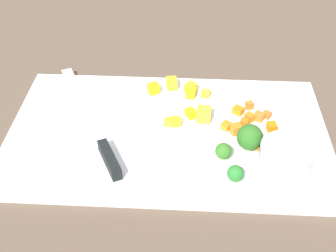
% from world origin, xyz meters
% --- Properties ---
extents(ground_plane, '(4.00, 4.00, 0.00)m').
position_xyz_m(ground_plane, '(0.00, 0.00, 0.00)').
color(ground_plane, brown).
extents(cutting_board, '(0.52, 0.31, 0.01)m').
position_xyz_m(cutting_board, '(0.00, 0.00, 0.01)').
color(cutting_board, white).
rests_on(cutting_board, ground_plane).
extents(prep_bowl, '(0.08, 0.08, 0.04)m').
position_xyz_m(prep_bowl, '(0.18, -0.07, 0.03)').
color(prep_bowl, '#B7B7B8').
rests_on(prep_bowl, cutting_board).
extents(chef_knife, '(0.16, 0.29, 0.02)m').
position_xyz_m(chef_knife, '(-0.11, -0.03, 0.02)').
color(chef_knife, silver).
rests_on(chef_knife, cutting_board).
extents(carrot_dice_0, '(0.02, 0.02, 0.01)m').
position_xyz_m(carrot_dice_0, '(0.17, 0.04, 0.02)').
color(carrot_dice_0, orange).
rests_on(carrot_dice_0, cutting_board).
extents(carrot_dice_1, '(0.02, 0.02, 0.01)m').
position_xyz_m(carrot_dice_1, '(0.17, 0.01, 0.02)').
color(carrot_dice_1, orange).
rests_on(carrot_dice_1, cutting_board).
extents(carrot_dice_2, '(0.02, 0.02, 0.01)m').
position_xyz_m(carrot_dice_2, '(0.14, -0.03, 0.02)').
color(carrot_dice_2, orange).
rests_on(carrot_dice_2, cutting_board).
extents(carrot_dice_3, '(0.02, 0.02, 0.01)m').
position_xyz_m(carrot_dice_3, '(0.13, 0.02, 0.02)').
color(carrot_dice_3, orange).
rests_on(carrot_dice_3, cutting_board).
extents(carrot_dice_4, '(0.02, 0.02, 0.01)m').
position_xyz_m(carrot_dice_4, '(0.14, 0.03, 0.02)').
color(carrot_dice_4, orange).
rests_on(carrot_dice_4, cutting_board).
extents(carrot_dice_5, '(0.02, 0.02, 0.01)m').
position_xyz_m(carrot_dice_5, '(0.10, 0.01, 0.02)').
color(carrot_dice_5, orange).
rests_on(carrot_dice_5, cutting_board).
extents(carrot_dice_6, '(0.02, 0.01, 0.01)m').
position_xyz_m(carrot_dice_6, '(0.18, -0.02, 0.02)').
color(carrot_dice_6, orange).
rests_on(carrot_dice_6, cutting_board).
extents(carrot_dice_7, '(0.01, 0.01, 0.01)m').
position_xyz_m(carrot_dice_7, '(0.18, -0.01, 0.02)').
color(carrot_dice_7, orange).
rests_on(carrot_dice_7, cutting_board).
extents(carrot_dice_8, '(0.02, 0.02, 0.02)m').
position_xyz_m(carrot_dice_8, '(0.11, 0.00, 0.02)').
color(carrot_dice_8, orange).
rests_on(carrot_dice_8, cutting_board).
extents(carrot_dice_9, '(0.02, 0.02, 0.01)m').
position_xyz_m(carrot_dice_9, '(0.15, 0.04, 0.02)').
color(carrot_dice_9, orange).
rests_on(carrot_dice_9, cutting_board).
extents(carrot_dice_10, '(0.01, 0.01, 0.01)m').
position_xyz_m(carrot_dice_10, '(0.14, 0.07, 0.02)').
color(carrot_dice_10, orange).
rests_on(carrot_dice_10, cutting_board).
extents(carrot_dice_11, '(0.02, 0.02, 0.01)m').
position_xyz_m(carrot_dice_11, '(0.12, 0.05, 0.02)').
color(carrot_dice_11, orange).
rests_on(carrot_dice_11, cutting_board).
extents(pepper_dice_0, '(0.02, 0.02, 0.02)m').
position_xyz_m(pepper_dice_0, '(-0.03, 0.10, 0.02)').
color(pepper_dice_0, yellow).
rests_on(pepper_dice_0, cutting_board).
extents(pepper_dice_1, '(0.02, 0.02, 0.01)m').
position_xyz_m(pepper_dice_1, '(-0.00, 0.01, 0.02)').
color(pepper_dice_1, yellow).
rests_on(pepper_dice_1, cutting_board).
extents(pepper_dice_2, '(0.02, 0.02, 0.01)m').
position_xyz_m(pepper_dice_2, '(0.04, 0.10, 0.02)').
color(pepper_dice_2, yellow).
rests_on(pepper_dice_2, cutting_board).
extents(pepper_dice_3, '(0.02, 0.02, 0.01)m').
position_xyz_m(pepper_dice_3, '(0.06, 0.10, 0.02)').
color(pepper_dice_3, yellow).
rests_on(pepper_dice_3, cutting_board).
extents(pepper_dice_4, '(0.02, 0.02, 0.01)m').
position_xyz_m(pepper_dice_4, '(0.04, 0.04, 0.02)').
color(pepper_dice_4, yellow).
rests_on(pepper_dice_4, cutting_board).
extents(pepper_dice_5, '(0.02, 0.02, 0.01)m').
position_xyz_m(pepper_dice_5, '(0.01, 0.02, 0.02)').
color(pepper_dice_5, yellow).
rests_on(pepper_dice_5, cutting_board).
extents(pepper_dice_6, '(0.03, 0.03, 0.02)m').
position_xyz_m(pepper_dice_6, '(0.04, 0.11, 0.02)').
color(pepper_dice_6, yellow).
rests_on(pepper_dice_6, cutting_board).
extents(pepper_dice_7, '(0.02, 0.03, 0.02)m').
position_xyz_m(pepper_dice_7, '(-0.00, 0.12, 0.02)').
color(pepper_dice_7, yellow).
rests_on(pepper_dice_7, cutting_board).
extents(pepper_dice_8, '(0.03, 0.03, 0.02)m').
position_xyz_m(pepper_dice_8, '(0.06, 0.03, 0.02)').
color(pepper_dice_8, yellow).
rests_on(pepper_dice_8, cutting_board).
extents(broccoli_floret_0, '(0.03, 0.03, 0.03)m').
position_xyz_m(broccoli_floret_0, '(0.09, -0.06, 0.03)').
color(broccoli_floret_0, '#8AB45C').
rests_on(broccoli_floret_0, cutting_board).
extents(broccoli_floret_1, '(0.04, 0.04, 0.04)m').
position_xyz_m(broccoli_floret_1, '(0.13, -0.03, 0.03)').
color(broccoli_floret_1, '#96B960').
rests_on(broccoli_floret_1, cutting_board).
extents(broccoli_floret_2, '(0.02, 0.02, 0.03)m').
position_xyz_m(broccoli_floret_2, '(0.10, -0.11, 0.03)').
color(broccoli_floret_2, '#91B46B').
rests_on(broccoli_floret_2, cutting_board).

